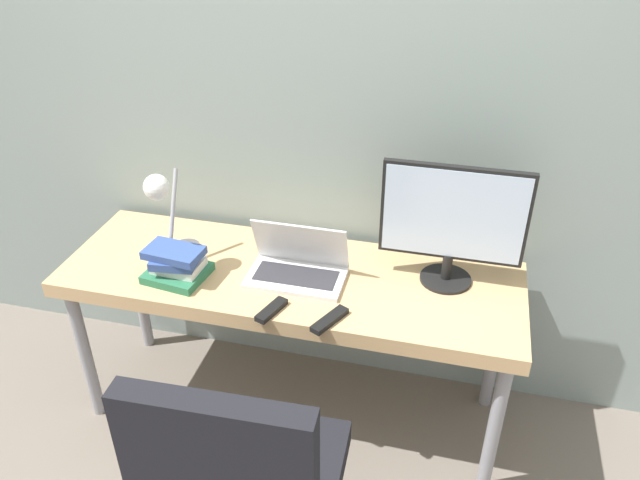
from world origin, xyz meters
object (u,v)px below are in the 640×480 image
object	(u,v)px
laptop	(298,266)
book_stack	(176,264)
monitor	(453,220)

from	to	relation	value
laptop	book_stack	size ratio (longest dim) A/B	1.53
laptop	monitor	xyz separation A→B (m)	(0.53, 0.11, 0.21)
monitor	laptop	bearing A→B (deg)	-168.33
laptop	book_stack	world-z (taller)	laptop
laptop	book_stack	bearing A→B (deg)	-165.54
monitor	book_stack	xyz separation A→B (m)	(-0.96, -0.22, -0.20)
laptop	monitor	size ratio (longest dim) A/B	0.70
laptop	book_stack	distance (m)	0.44
laptop	monitor	bearing A→B (deg)	11.67
book_stack	monitor	bearing A→B (deg)	12.92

